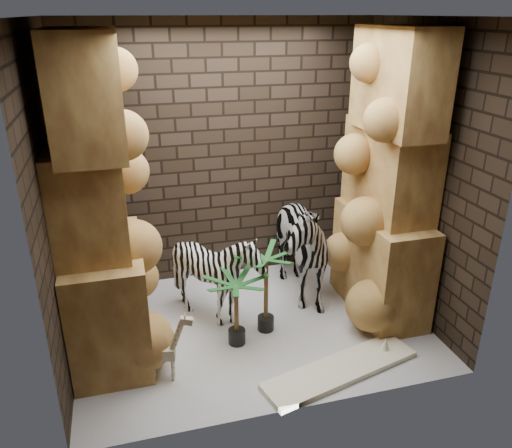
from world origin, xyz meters
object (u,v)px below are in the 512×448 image
object	(u,v)px
zebra_left	(217,279)
palm_front	(266,291)
zebra_right	(292,234)
palm_back	(236,311)
giraffe_toy	(161,347)
surfboard	(341,370)

from	to	relation	value
zebra_left	palm_front	bearing A→B (deg)	-31.67
zebra_right	palm_back	size ratio (longest dim) A/B	2.04
palm_back	giraffe_toy	bearing A→B (deg)	-155.74
zebra_left	giraffe_toy	xyz separation A→B (m)	(-0.66, -0.80, -0.14)
palm_back	zebra_right	bearing A→B (deg)	43.11
zebra_right	zebra_left	bearing A→B (deg)	-163.97
palm_back	surfboard	xyz separation A→B (m)	(0.81, -0.68, -0.35)
giraffe_toy	surfboard	world-z (taller)	giraffe_toy
giraffe_toy	palm_back	xyz separation A→B (m)	(0.76, 0.34, 0.03)
zebra_right	palm_back	bearing A→B (deg)	-139.26
zebra_right	surfboard	size ratio (longest dim) A/B	0.99
zebra_right	giraffe_toy	world-z (taller)	zebra_right
palm_back	surfboard	distance (m)	1.11
zebra_right	surfboard	xyz separation A→B (m)	(-0.01, -1.44, -0.73)
zebra_left	palm_back	world-z (taller)	zebra_left
giraffe_toy	palm_front	world-z (taller)	palm_front
zebra_right	palm_front	size ratio (longest dim) A/B	1.67
giraffe_toy	surfboard	bearing A→B (deg)	-0.38
zebra_right	palm_front	distance (m)	0.84
zebra_left	palm_front	distance (m)	0.54
palm_front	palm_back	xyz separation A→B (m)	(-0.34, -0.15, -0.08)
zebra_left	surfboard	distance (m)	1.53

